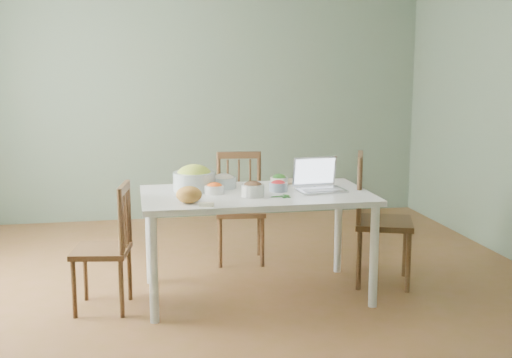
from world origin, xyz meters
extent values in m
cube|color=brown|center=(0.00, 0.00, 0.00)|extent=(5.00, 5.00, 0.00)
cube|color=#5B6D58|center=(0.00, 2.50, 1.35)|extent=(5.00, 0.00, 2.70)
cube|color=#5B6D58|center=(0.00, -2.50, 1.35)|extent=(5.00, 0.00, 2.70)
ellipsoid|color=#C27D39|center=(-0.34, -0.34, 0.82)|extent=(0.23, 0.23, 0.11)
cube|color=#FDF0CC|center=(-0.24, -0.48, 0.78)|extent=(0.10, 0.05, 0.03)
cylinder|color=tan|center=(0.55, 0.26, 0.77)|extent=(0.25, 0.25, 0.02)
camera|label=1|loc=(-0.70, -4.59, 1.67)|focal=45.77mm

